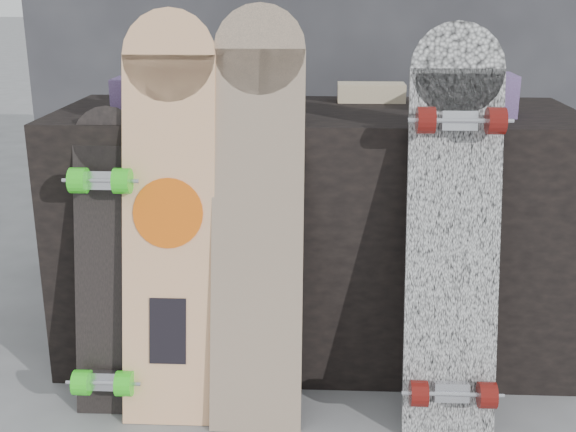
# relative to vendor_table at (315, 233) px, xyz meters

# --- Properties ---
(ground) EXTENTS (60.00, 60.00, 0.00)m
(ground) POSITION_rel_vendor_table_xyz_m (0.00, -0.50, -0.40)
(ground) COLOR slate
(ground) RESTS_ON ground
(vendor_table) EXTENTS (1.60, 0.60, 0.80)m
(vendor_table) POSITION_rel_vendor_table_xyz_m (0.00, 0.00, 0.00)
(vendor_table) COLOR black
(vendor_table) RESTS_ON ground
(booth) EXTENTS (2.40, 0.22, 2.20)m
(booth) POSITION_rel_vendor_table_xyz_m (0.00, 0.85, 0.70)
(booth) COLOR #2F2E33
(booth) RESTS_ON ground
(merch_box_purple) EXTENTS (0.18, 0.12, 0.10)m
(merch_box_purple) POSITION_rel_vendor_table_xyz_m (-0.52, -0.05, 0.45)
(merch_box_purple) COLOR #513166
(merch_box_purple) RESTS_ON vendor_table
(merch_box_small) EXTENTS (0.14, 0.14, 0.12)m
(merch_box_small) POSITION_rel_vendor_table_xyz_m (0.50, -0.07, 0.46)
(merch_box_small) COLOR #513166
(merch_box_small) RESTS_ON vendor_table
(merch_box_flat) EXTENTS (0.22, 0.10, 0.06)m
(merch_box_flat) POSITION_rel_vendor_table_xyz_m (0.18, 0.18, 0.43)
(merch_box_flat) COLOR #D1B78C
(merch_box_flat) RESTS_ON vendor_table
(longboard_geisha) EXTENTS (0.25, 0.29, 1.11)m
(longboard_geisha) POSITION_rel_vendor_table_xyz_m (-0.40, -0.35, 0.19)
(longboard_geisha) COLOR beige
(longboard_geisha) RESTS_ON ground
(longboard_celtic) EXTENTS (0.25, 0.34, 1.13)m
(longboard_celtic) POSITION_rel_vendor_table_xyz_m (-0.15, -0.35, 0.20)
(longboard_celtic) COLOR beige
(longboard_celtic) RESTS_ON ground
(longboard_cascadia) EXTENTS (0.25, 0.33, 1.08)m
(longboard_cascadia) POSITION_rel_vendor_table_xyz_m (0.37, -0.40, 0.16)
(longboard_cascadia) COLOR white
(longboard_cascadia) RESTS_ON ground
(skateboard_dark) EXTENTS (0.19, 0.26, 0.85)m
(skateboard_dark) POSITION_rel_vendor_table_xyz_m (-0.58, -0.38, 0.03)
(skateboard_dark) COLOR black
(skateboard_dark) RESTS_ON ground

